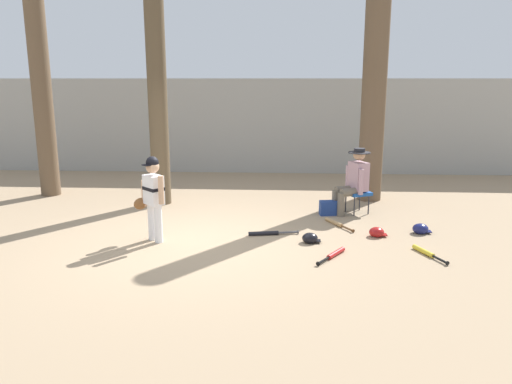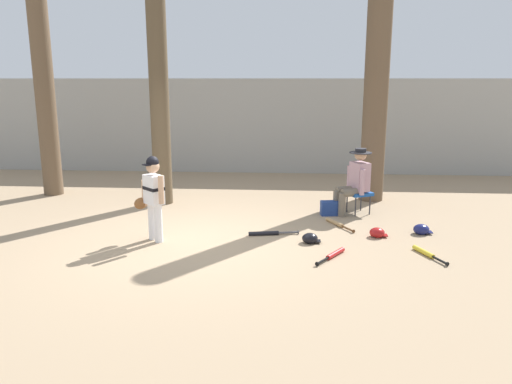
# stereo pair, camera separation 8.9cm
# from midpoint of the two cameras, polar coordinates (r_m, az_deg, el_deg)

# --- Properties ---
(ground_plane) EXTENTS (60.00, 60.00, 0.00)m
(ground_plane) POSITION_cam_midpoint_polar(r_m,az_deg,el_deg) (7.56, -7.94, -5.89)
(ground_plane) COLOR #9E8466
(concrete_back_wall) EXTENTS (18.00, 0.36, 2.43)m
(concrete_back_wall) POSITION_cam_midpoint_polar(r_m,az_deg,el_deg) (13.18, -3.03, 7.61)
(concrete_back_wall) COLOR #9E9E99
(concrete_back_wall) RESTS_ON ground
(tree_near_player) EXTENTS (0.57, 0.57, 5.10)m
(tree_near_player) POSITION_cam_midpoint_polar(r_m,az_deg,el_deg) (9.79, -11.55, 11.68)
(tree_near_player) COLOR brown
(tree_near_player) RESTS_ON ground
(tree_behind_spectator) EXTENTS (0.73, 0.73, 5.21)m
(tree_behind_spectator) POSITION_cam_midpoint_polar(r_m,az_deg,el_deg) (10.18, 13.18, 11.54)
(tree_behind_spectator) COLOR brown
(tree_behind_spectator) RESTS_ON ground
(young_ballplayer) EXTENTS (0.57, 0.45, 1.31)m
(young_ballplayer) POSITION_cam_midpoint_polar(r_m,az_deg,el_deg) (7.58, -12.11, -0.16)
(young_ballplayer) COLOR white
(young_ballplayer) RESTS_ON ground
(folding_stool) EXTENTS (0.53, 0.53, 0.41)m
(folding_stool) POSITION_cam_midpoint_polar(r_m,az_deg,el_deg) (9.27, 11.31, -0.18)
(folding_stool) COLOR #194C9E
(folding_stool) RESTS_ON ground
(seated_spectator) EXTENTS (0.67, 0.55, 1.20)m
(seated_spectator) POSITION_cam_midpoint_polar(r_m,az_deg,el_deg) (9.16, 10.87, 1.45)
(seated_spectator) COLOR #6B6051
(seated_spectator) RESTS_ON ground
(handbag_beside_stool) EXTENTS (0.36, 0.23, 0.26)m
(handbag_beside_stool) POSITION_cam_midpoint_polar(r_m,az_deg,el_deg) (9.09, 8.12, -1.83)
(handbag_beside_stool) COLOR navy
(handbag_beside_stool) RESTS_ON ground
(tree_far_left) EXTENTS (0.67, 0.67, 6.75)m
(tree_far_left) POSITION_cam_midpoint_polar(r_m,az_deg,el_deg) (11.27, -24.00, 14.78)
(tree_far_left) COLOR brown
(tree_far_left) RESTS_ON ground
(bat_red_barrel) EXTENTS (0.45, 0.65, 0.07)m
(bat_red_barrel) POSITION_cam_midpoint_polar(r_m,az_deg,el_deg) (7.03, 8.59, -7.09)
(bat_red_barrel) COLOR red
(bat_red_barrel) RESTS_ON ground
(bat_wood_tan) EXTENTS (0.43, 0.73, 0.07)m
(bat_wood_tan) POSITION_cam_midpoint_polar(r_m,az_deg,el_deg) (8.51, 8.88, -3.56)
(bat_wood_tan) COLOR tan
(bat_wood_tan) RESTS_ON ground
(bat_yellow_trainer) EXTENTS (0.33, 0.70, 0.07)m
(bat_yellow_trainer) POSITION_cam_midpoint_polar(r_m,az_deg,el_deg) (7.41, 18.61, -6.59)
(bat_yellow_trainer) COLOR yellow
(bat_yellow_trainer) RESTS_ON ground
(bat_black_composite) EXTENTS (0.80, 0.21, 0.07)m
(bat_black_composite) POSITION_cam_midpoint_polar(r_m,az_deg,el_deg) (7.87, 1.00, -4.75)
(bat_black_composite) COLOR black
(bat_black_composite) RESTS_ON ground
(batting_helmet_red) EXTENTS (0.28, 0.21, 0.16)m
(batting_helmet_red) POSITION_cam_midpoint_polar(r_m,az_deg,el_deg) (8.01, 13.39, -4.53)
(batting_helmet_red) COLOR #A81919
(batting_helmet_red) RESTS_ON ground
(batting_helmet_black) EXTENTS (0.28, 0.22, 0.16)m
(batting_helmet_black) POSITION_cam_midpoint_polar(r_m,az_deg,el_deg) (7.55, 5.90, -5.30)
(batting_helmet_black) COLOR black
(batting_helmet_black) RESTS_ON ground
(batting_helmet_navy) EXTENTS (0.30, 0.23, 0.17)m
(batting_helmet_navy) POSITION_cam_midpoint_polar(r_m,az_deg,el_deg) (8.37, 18.09, -4.05)
(batting_helmet_navy) COLOR navy
(batting_helmet_navy) RESTS_ON ground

